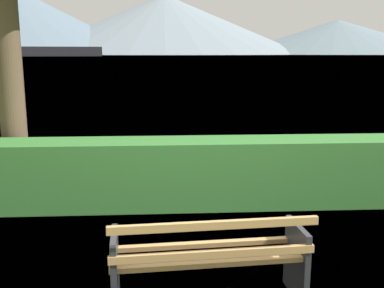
{
  "coord_description": "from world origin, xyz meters",
  "views": [
    {
      "loc": [
        -0.35,
        -3.58,
        2.15
      ],
      "look_at": [
        0.0,
        2.32,
        0.95
      ],
      "focal_mm": 41.78,
      "sensor_mm": 36.0,
      "label": 1
    }
  ],
  "objects": [
    {
      "name": "water_surface",
      "position": [
        0.0,
        308.07,
        0.0
      ],
      "size": [
        620.0,
        620.0,
        0.0
      ],
      "primitive_type": "plane",
      "color": "#6B8EA3",
      "rests_on": "ground_plane"
    },
    {
      "name": "park_bench",
      "position": [
        0.0,
        -0.06,
        0.43
      ],
      "size": [
        1.71,
        0.69,
        0.87
      ],
      "color": "tan",
      "rests_on": "ground_plane"
    },
    {
      "name": "hedge_row",
      "position": [
        0.0,
        2.56,
        0.48
      ],
      "size": [
        13.41,
        0.71,
        0.95
      ],
      "primitive_type": "cube",
      "color": "#387A33",
      "rests_on": "ground_plane"
    },
    {
      "name": "cargo_ship_large",
      "position": [
        -91.34,
        276.21,
        5.0
      ],
      "size": [
        90.97,
        31.46,
        17.88
      ],
      "color": "#232328",
      "rests_on": "water_surface"
    },
    {
      "name": "distant_hills",
      "position": [
        -56.03,
        571.6,
        37.84
      ],
      "size": [
        733.22,
        390.57,
        86.85
      ],
      "color": "slate",
      "rests_on": "ground_plane"
    }
  ]
}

